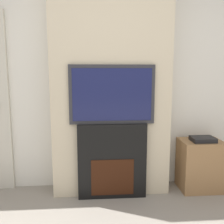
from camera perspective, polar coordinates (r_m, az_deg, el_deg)
The scene contains 5 objects.
wall_back at distance 2.93m, azimuth -0.50°, elevation 8.94°, with size 6.00×0.06×2.70m.
chimney_breast at distance 2.75m, azimuth -0.24°, elevation 8.94°, with size 1.28×0.31×2.70m.
fireplace at distance 2.76m, azimuth 0.00°, elevation -11.06°, with size 0.73×0.15×0.82m.
television at distance 2.60m, azimuth 0.01°, elevation 4.01°, with size 0.89×0.07×0.62m.
media_stand at distance 3.13m, azimuth 19.47°, elevation -11.18°, with size 0.47×0.36×0.63m.
Camera 1 is at (-0.19, -0.89, 1.35)m, focal length 40.00 mm.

